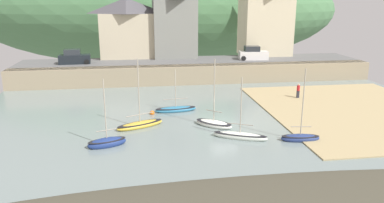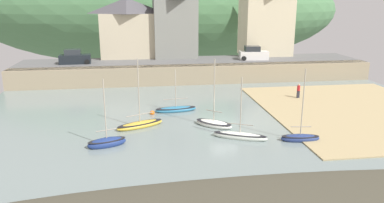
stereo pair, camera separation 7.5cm
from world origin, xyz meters
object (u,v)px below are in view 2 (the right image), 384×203
rowboat_small_beached (240,136)px  mooring_buoy (152,113)px  waterfront_building_left (127,28)px  waterfront_building_right (266,17)px  person_on_slipway (298,90)px  parked_car_near_slipway (75,58)px  sailboat_tall_mast (176,109)px  sailboat_white_hull (214,123)px  parked_car_by_wall (253,54)px  sailboat_blue_trim (140,124)px  sailboat_nearest_shore (300,137)px  waterfront_building_centre (175,20)px  fishing_boat_green (107,142)px  church_with_spire (270,5)px

rowboat_small_beached → mooring_buoy: rowboat_small_beached is taller
waterfront_building_left → mooring_buoy: 22.62m
waterfront_building_right → person_on_slipway: size_ratio=6.98×
rowboat_small_beached → mooring_buoy: 10.23m
rowboat_small_beached → parked_car_near_slipway: size_ratio=1.25×
parked_car_near_slipway → person_on_slipway: (26.27, -13.28, -2.22)m
sailboat_tall_mast → rowboat_small_beached: bearing=-69.2°
parked_car_near_slipway → mooring_buoy: 19.78m
waterfront_building_left → sailboat_white_hull: waterfront_building_left is taller
waterfront_building_right → sailboat_tall_mast: waterfront_building_right is taller
parked_car_by_wall → waterfront_building_left: bearing=170.9°
sailboat_blue_trim → person_on_slipway: (17.78, 7.31, 0.74)m
sailboat_nearest_shore → waterfront_building_centre: bearing=109.5°
sailboat_tall_mast → parked_car_near_slipway: parked_car_near_slipway is taller
waterfront_building_right → fishing_boat_green: waterfront_building_right is taller
waterfront_building_left → sailboat_blue_trim: (1.38, -25.09, -6.57)m
sailboat_white_hull → person_on_slipway: bearing=75.9°
waterfront_building_left → rowboat_small_beached: bearing=-72.2°
waterfront_building_right → sailboat_tall_mast: size_ratio=2.59×
church_with_spire → waterfront_building_right: bearing=-115.9°
sailboat_white_hull → person_on_slipway: sailboat_white_hull is taller
sailboat_tall_mast → sailboat_nearest_shore: size_ratio=0.73×
sailboat_blue_trim → rowboat_small_beached: sailboat_blue_trim is taller
waterfront_building_left → sailboat_white_hull: size_ratio=1.40×
sailboat_tall_mast → waterfront_building_centre: bearing=77.7°
fishing_boat_green → parked_car_by_wall: (19.04, 24.72, 2.91)m
sailboat_blue_trim → mooring_buoy: (1.22, 3.63, -0.10)m
sailboat_nearest_shore → parked_car_by_wall: size_ratio=1.42×
parked_car_near_slipway → parked_car_by_wall: (24.97, 0.00, 0.00)m
waterfront_building_right → rowboat_small_beached: (-11.63, -29.12, -7.89)m
church_with_spire → sailboat_blue_trim: bearing=-126.5°
sailboat_blue_trim → parked_car_near_slipway: size_ratio=1.50×
waterfront_building_left → sailboat_tall_mast: 22.32m
waterfront_building_left → sailboat_nearest_shore: waterfront_building_left is taller
sailboat_nearest_shore → mooring_buoy: size_ratio=12.99×
sailboat_white_hull → person_on_slipway: size_ratio=3.81×
sailboat_blue_trim → sailboat_nearest_shore: sailboat_blue_trim is taller
waterfront_building_left → church_with_spire: size_ratio=0.59×
waterfront_building_centre → church_with_spire: (15.99, 4.00, 2.10)m
sailboat_nearest_shore → fishing_boat_green: bearing=-177.5°
sailboat_tall_mast → mooring_buoy: sailboat_tall_mast is taller
sailboat_tall_mast → person_on_slipway: sailboat_tall_mast is taller
parked_car_by_wall → person_on_slipway: (1.29, -13.28, -2.22)m
sailboat_white_hull → person_on_slipway: 13.85m
church_with_spire → person_on_slipway: church_with_spire is taller
waterfront_building_left → sailboat_white_hull: (7.87, -25.78, -6.56)m
sailboat_tall_mast → fishing_boat_green: size_ratio=0.80×
church_with_spire → parked_car_near_slipway: (-30.06, -8.50, -6.74)m
waterfront_building_right → mooring_buoy: (-18.41, -21.46, -7.99)m
church_with_spire → mooring_buoy: church_with_spire is taller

